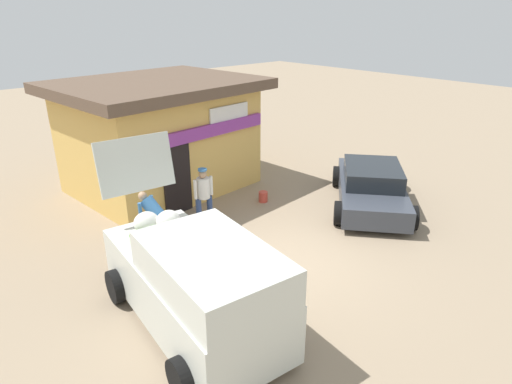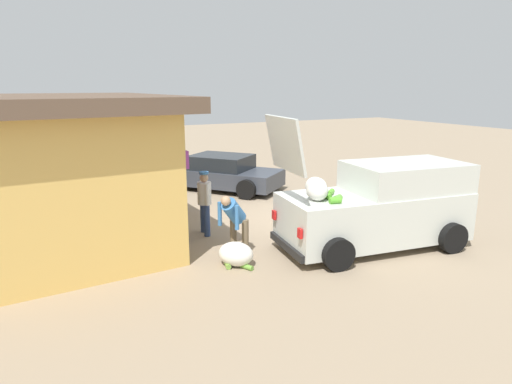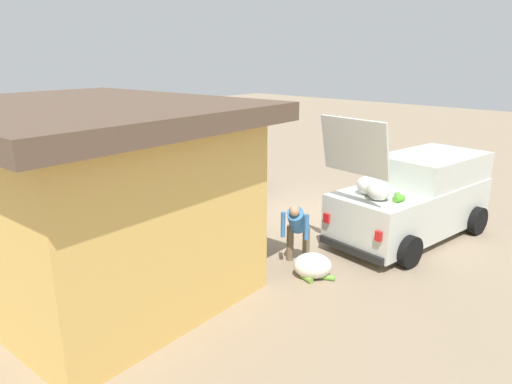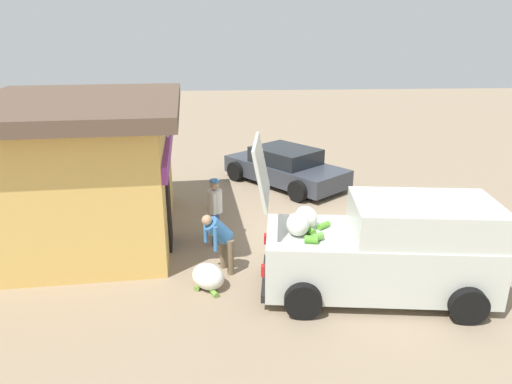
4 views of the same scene
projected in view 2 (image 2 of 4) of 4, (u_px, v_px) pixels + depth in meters
ground_plane at (296, 218)px, 12.42m from camera, size 60.00×60.00×0.00m
storefront_bar at (60, 171)px, 9.82m from camera, size 6.16×5.19×3.42m
delivery_van at (380, 205)px, 10.05m from camera, size 2.52×4.66×3.03m
parked_sedan at (221, 173)px, 15.71m from camera, size 4.39×4.04×1.23m
vendor_standing at (205, 199)px, 10.85m from camera, size 0.57×0.37×1.59m
customer_bending at (234, 218)px, 9.57m from camera, size 0.65×0.71×1.37m
unloaded_banana_pile at (236, 254)px, 9.08m from camera, size 0.95×0.91×0.49m
paint_bucket at (178, 207)px, 12.91m from camera, size 0.27×0.27×0.32m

